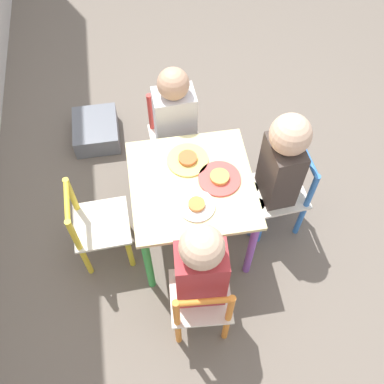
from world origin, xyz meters
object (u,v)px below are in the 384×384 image
chair_orange (201,302)px  chair_yellow (97,226)px  child_left (200,269)px  plate_front (220,178)px  kids_table (192,193)px  child_right (176,123)px  plate_left (197,206)px  plate_right (188,160)px  storage_bin (96,131)px  chair_red (175,139)px  child_front (278,167)px  chair_blue (282,192)px

chair_orange → chair_yellow: bearing=-41.9°
child_left → chair_yellow: bearing=-37.5°
child_left → plate_front: bearing=-106.7°
kids_table → chair_yellow: chair_yellow is taller
chair_orange → child_right: bearing=-86.7°
child_left → plate_front: (0.40, -0.15, 0.03)m
chair_orange → plate_left: bearing=-91.6°
plate_right → storage_bin: 0.89m
kids_table → chair_orange: chair_orange is taller
chair_red → chair_yellow: same height
chair_red → plate_front: 0.54m
chair_orange → chair_yellow: (0.44, 0.42, 0.00)m
child_front → plate_front: bearing=-88.2°
chair_red → plate_left: 0.63m
child_right → plate_front: child_right is taller
child_front → storage_bin: child_front is taller
plate_right → plate_front: same height
child_left → plate_right: 0.52m
child_right → storage_bin: (0.35, 0.44, -0.39)m
child_right → plate_front: bearing=-73.1°
child_right → plate_right: (-0.27, -0.02, 0.05)m
child_left → plate_left: size_ratio=4.99×
kids_table → child_front: (0.03, -0.40, 0.08)m
kids_table → child_left: size_ratio=0.69×
kids_table → plate_left: bearing=180.0°
plate_left → kids_table: bearing=-0.0°
child_left → plate_left: (0.28, -0.03, 0.03)m
plate_left → child_right: bearing=2.1°
chair_blue → storage_bin: bearing=-132.0°
kids_table → storage_bin: 0.95m
kids_table → child_right: child_right is taller
kids_table → storage_bin: bearing=31.6°
child_left → storage_bin: child_left is taller
chair_red → chair_orange: (-0.91, 0.01, 0.00)m
chair_orange → plate_left: 0.42m
chair_blue → child_left: bearing=-52.6°
child_front → plate_right: bearing=-107.4°
chair_red → chair_orange: same height
storage_bin → chair_blue: bearing=-128.0°
chair_orange → plate_right: bearing=-89.1°
child_left → plate_right: bearing=-89.0°
plate_front → chair_orange: bearing=161.0°
child_right → chair_blue: bearing=-40.2°
chair_yellow → child_right: size_ratio=0.68×
child_front → plate_right: size_ratio=4.25×
chair_blue → child_front: size_ratio=0.65×
chair_red → kids_table: bearing=-90.0°
child_left → plate_right: (0.52, -0.03, 0.03)m
chair_red → child_left: 0.88m
chair_blue → child_front: 0.24m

